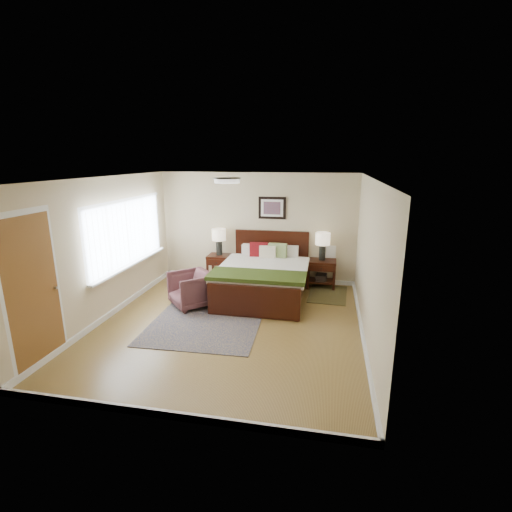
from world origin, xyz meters
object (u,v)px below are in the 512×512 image
lamp_right (323,241)px  rug_persian (211,316)px  nightstand_right (321,271)px  armchair (191,289)px  nightstand_left (219,260)px  lamp_left (219,237)px  bed (264,272)px

lamp_right → rug_persian: lamp_right is taller
rug_persian → nightstand_right: bearing=44.0°
lamp_right → armchair: 3.01m
nightstand_left → lamp_left: lamp_left is taller
armchair → rug_persian: armchair is taller
bed → lamp_left: lamp_left is taller
lamp_left → lamp_right: same height
lamp_right → rug_persian: bearing=-134.0°
nightstand_left → lamp_right: size_ratio=1.02×
bed → lamp_right: size_ratio=3.60×
bed → rug_persian: size_ratio=0.82×
nightstand_right → lamp_left: (-2.35, 0.01, 0.66)m
nightstand_left → lamp_left: size_ratio=1.02×
nightstand_left → rug_persian: nightstand_left is taller
lamp_left → rug_persian: bearing=-78.3°
rug_persian → nightstand_left: bearing=100.1°
nightstand_right → nightstand_left: bearing=-179.8°
nightstand_left → armchair: armchair is taller
nightstand_right → lamp_left: 2.44m
bed → armchair: 1.51m
bed → rug_persian: bearing=-124.1°
lamp_right → bed: bearing=-143.5°
nightstand_right → rug_persian: nightstand_right is taller
bed → lamp_left: 1.55m
lamp_right → rug_persian: (-1.94, -2.01, -1.04)m
nightstand_left → lamp_left: 0.55m
lamp_right → armchair: lamp_right is taller
bed → lamp_right: (1.15, 0.85, 0.50)m
bed → lamp_right: bearing=36.5°
nightstand_right → lamp_right: size_ratio=1.02×
lamp_left → lamp_right: 2.35m
nightstand_left → bed: bearing=-34.8°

